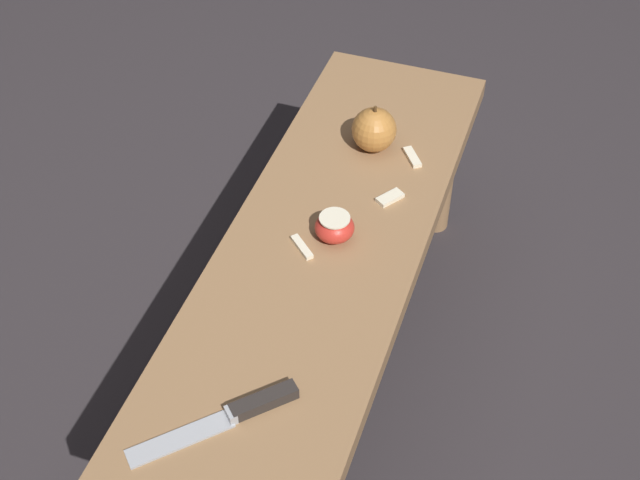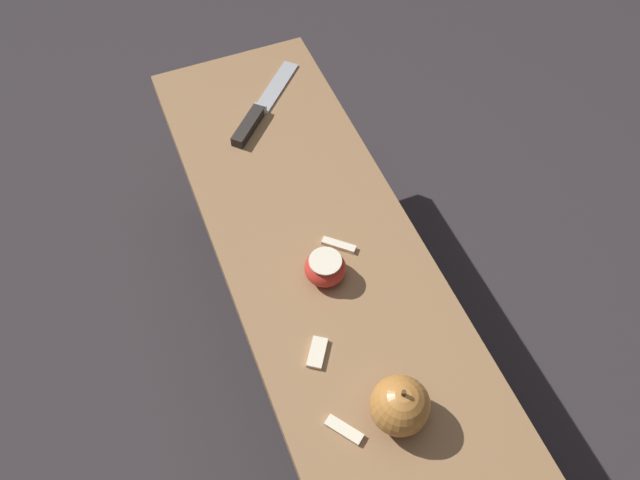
{
  "view_description": "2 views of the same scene",
  "coord_description": "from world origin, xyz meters",
  "px_view_note": "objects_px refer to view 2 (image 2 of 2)",
  "views": [
    {
      "loc": [
        -1.02,
        -0.34,
        1.46
      ],
      "look_at": [
        -0.03,
        -0.0,
        0.42
      ],
      "focal_mm": 50.0,
      "sensor_mm": 36.0,
      "label": 1
    },
    {
      "loc": [
        0.5,
        -0.22,
        1.27
      ],
      "look_at": [
        -0.03,
        -0.0,
        0.42
      ],
      "focal_mm": 35.0,
      "sensor_mm": 36.0,
      "label": 2
    }
  ],
  "objects_px": {
    "apple_cut": "(325,268)",
    "wooden_bench": "(328,284)",
    "knife": "(257,114)",
    "apple_whole": "(400,405)"
  },
  "relations": [
    {
      "from": "wooden_bench",
      "to": "knife",
      "type": "xyz_separation_m",
      "value": [
        -0.37,
        0.0,
        0.07
      ]
    },
    {
      "from": "wooden_bench",
      "to": "knife",
      "type": "distance_m",
      "value": 0.38
    },
    {
      "from": "wooden_bench",
      "to": "apple_whole",
      "type": "height_order",
      "value": "apple_whole"
    },
    {
      "from": "apple_whole",
      "to": "wooden_bench",
      "type": "bearing_deg",
      "value": 178.55
    },
    {
      "from": "apple_whole",
      "to": "apple_cut",
      "type": "distance_m",
      "value": 0.26
    },
    {
      "from": "apple_cut",
      "to": "knife",
      "type": "bearing_deg",
      "value": 177.91
    },
    {
      "from": "apple_cut",
      "to": "wooden_bench",
      "type": "bearing_deg",
      "value": 144.17
    },
    {
      "from": "apple_whole",
      "to": "knife",
      "type": "bearing_deg",
      "value": 179.32
    },
    {
      "from": "wooden_bench",
      "to": "apple_whole",
      "type": "distance_m",
      "value": 0.3
    },
    {
      "from": "knife",
      "to": "apple_cut",
      "type": "distance_m",
      "value": 0.39
    }
  ]
}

